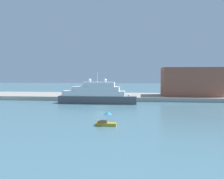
# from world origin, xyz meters

# --- Properties ---
(ground) EXTENTS (400.00, 400.00, 0.00)m
(ground) POSITION_xyz_m (0.00, 0.00, 0.00)
(ground) COLOR slate
(quay_dock) EXTENTS (110.00, 23.74, 1.51)m
(quay_dock) POSITION_xyz_m (0.00, 27.87, 0.76)
(quay_dock) COLOR gray
(quay_dock) RESTS_ON ground
(large_yacht) EXTENTS (26.59, 3.90, 10.89)m
(large_yacht) POSITION_xyz_m (-2.58, 8.87, 2.90)
(large_yacht) COLOR #4C4C51
(large_yacht) RESTS_ON ground
(small_motorboat) EXTENTS (4.07, 1.57, 2.78)m
(small_motorboat) POSITION_xyz_m (5.72, -26.58, 0.90)
(small_motorboat) COLOR #B7991E
(small_motorboat) RESTS_ON ground
(harbor_building) EXTENTS (21.57, 14.11, 11.11)m
(harbor_building) POSITION_xyz_m (31.63, 26.43, 7.07)
(harbor_building) COLOR #93513D
(harbor_building) RESTS_ON quay_dock
(parked_car) EXTENTS (3.83, 1.84, 1.43)m
(parked_car) POSITION_xyz_m (-17.77, 26.47, 2.13)
(parked_car) COLOR #1E4C99
(parked_car) RESTS_ON quay_dock
(person_figure) EXTENTS (0.36, 0.36, 1.77)m
(person_figure) POSITION_xyz_m (-14.27, 17.54, 2.34)
(person_figure) COLOR #4C4C4C
(person_figure) RESTS_ON quay_dock
(mooring_bollard) EXTENTS (0.52, 0.52, 0.68)m
(mooring_bollard) POSITION_xyz_m (7.92, 17.67, 1.85)
(mooring_bollard) COLOR black
(mooring_bollard) RESTS_ON quay_dock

